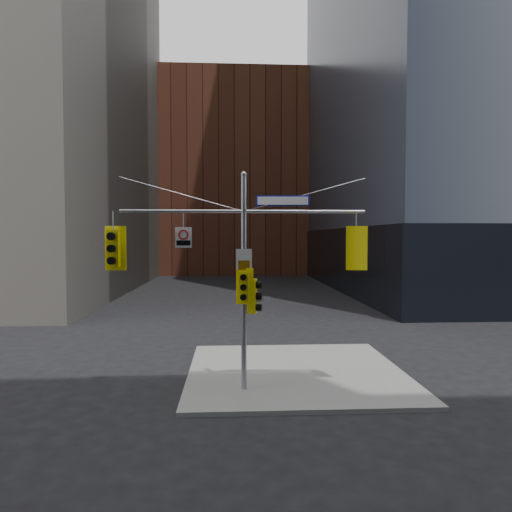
{
  "coord_description": "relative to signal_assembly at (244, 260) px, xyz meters",
  "views": [
    {
      "loc": [
        -0.4,
        -12.9,
        5.16
      ],
      "look_at": [
        0.4,
        2.0,
        4.54
      ],
      "focal_mm": 32.0,
      "sensor_mm": 36.0,
      "label": 1
    }
  ],
  "objects": [
    {
      "name": "street_sign_blade",
      "position": [
        1.28,
        0.0,
        1.93
      ],
      "size": [
        1.76,
        0.15,
        0.34
      ],
      "rotation": [
        0.0,
        0.0,
        -0.06
      ],
      "color": "#0F1A92",
      "rests_on": "ground"
    },
    {
      "name": "traffic_light_east_arm",
      "position": [
        3.72,
        0.0,
        0.38
      ],
      "size": [
        0.69,
        0.6,
        1.45
      ],
      "rotation": [
        0.0,
        0.0,
        2.98
      ],
      "color": "#FFEA0D",
      "rests_on": "ground"
    },
    {
      "name": "traffic_light_pole_front",
      "position": [
        0.0,
        -0.27,
        -0.85
      ],
      "size": [
        0.56,
        0.49,
        1.18
      ],
      "rotation": [
        0.0,
        0.0,
        -0.15
      ],
      "color": "#FFEA0D",
      "rests_on": "ground"
    },
    {
      "name": "traffic_light_west_arm",
      "position": [
        -4.2,
        0.01,
        0.38
      ],
      "size": [
        0.69,
        0.57,
        1.45
      ],
      "rotation": [
        0.0,
        0.0,
        -0.08
      ],
      "color": "#FFEA0D",
      "rests_on": "ground"
    },
    {
      "name": "signal_assembly",
      "position": [
        0.0,
        0.0,
        0.0
      ],
      "size": [
        8.0,
        0.8,
        7.3
      ],
      "color": "#989BA0",
      "rests_on": "ground"
    },
    {
      "name": "street_blade_ew",
      "position": [
        0.45,
        0.01,
        -1.31
      ],
      "size": [
        0.83,
        0.06,
        0.17
      ],
      "rotation": [
        0.0,
        0.0,
        0.04
      ],
      "color": "silver",
      "rests_on": "ground"
    },
    {
      "name": "sidewalk_corner",
      "position": [
        2.0,
        2.01,
        -4.34
      ],
      "size": [
        8.0,
        8.0,
        0.15
      ],
      "primitive_type": "cube",
      "color": "gray",
      "rests_on": "ground"
    },
    {
      "name": "podium_ne",
      "position": [
        28.0,
        30.01,
        -1.42
      ],
      "size": [
        36.4,
        36.4,
        6.0
      ],
      "primitive_type": "cube",
      "color": "black",
      "rests_on": "ground"
    },
    {
      "name": "traffic_light_pole_side",
      "position": [
        0.33,
        -0.0,
        -1.19
      ],
      "size": [
        0.49,
        0.42,
        1.13
      ],
      "rotation": [
        0.0,
        0.0,
        1.32
      ],
      "color": "#FFEA0D",
      "rests_on": "ground"
    },
    {
      "name": "ground",
      "position": [
        0.0,
        -1.99,
        -4.42
      ],
      "size": [
        160.0,
        160.0,
        0.0
      ],
      "primitive_type": "plane",
      "color": "black",
      "rests_on": "ground"
    },
    {
      "name": "brick_midrise",
      "position": [
        0.0,
        56.01,
        9.58
      ],
      "size": [
        26.0,
        20.0,
        28.0
      ],
      "primitive_type": "cube",
      "color": "brown",
      "rests_on": "ground"
    },
    {
      "name": "regulatory_sign_arm",
      "position": [
        -1.96,
        -0.02,
        0.75
      ],
      "size": [
        0.53,
        0.11,
        0.67
      ],
      "rotation": [
        0.0,
        0.0,
        0.12
      ],
      "color": "silver",
      "rests_on": "ground"
    },
    {
      "name": "street_blade_ns",
      "position": [
        0.0,
        0.46,
        -1.61
      ],
      "size": [
        0.11,
        0.82,
        0.16
      ],
      "rotation": [
        0.0,
        0.0,
        0.09
      ],
      "color": "#145926",
      "rests_on": "ground"
    },
    {
      "name": "regulatory_sign_pole",
      "position": [
        0.0,
        -0.11,
        0.0
      ],
      "size": [
        0.52,
        0.05,
        0.68
      ],
      "rotation": [
        0.0,
        0.0,
        0.02
      ],
      "color": "silver",
      "rests_on": "ground"
    }
  ]
}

